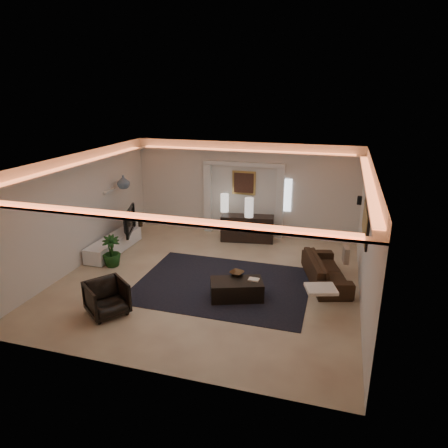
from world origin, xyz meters
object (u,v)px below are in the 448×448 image
(console, at_px, (247,228))
(sofa, at_px, (326,270))
(coffee_table, at_px, (237,290))
(armchair, at_px, (107,298))

(console, xyz_separation_m, sofa, (2.44, -2.15, -0.10))
(sofa, distance_m, coffee_table, 2.31)
(coffee_table, xyz_separation_m, armchair, (-2.38, -1.38, 0.15))
(sofa, xyz_separation_m, coffee_table, (-1.85, -1.39, -0.09))
(console, bearing_deg, armchair, -118.85)
(console, distance_m, sofa, 3.26)
(sofa, xyz_separation_m, armchair, (-4.23, -2.77, 0.06))
(console, relative_size, sofa, 0.78)
(sofa, height_order, coffee_table, sofa)
(console, height_order, sofa, console)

